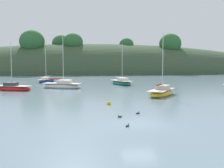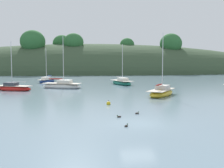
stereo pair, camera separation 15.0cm
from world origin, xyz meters
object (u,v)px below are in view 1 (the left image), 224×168
Objects in this scene: sailboat_orange_cutter at (121,83)px; duck_lead at (120,117)px; sailboat_black_sloop at (62,86)px; sailboat_red_portside at (47,81)px; sailboat_grey_yawl at (162,92)px; duck_trailing at (138,113)px; mooring_buoy_inner at (109,103)px; sailboat_teal_outer at (13,88)px; duck_lone_right at (127,126)px.

duck_lead is at bearing -98.03° from sailboat_orange_cutter.
sailboat_black_sloop is at bearing -152.06° from sailboat_orange_cutter.
sailboat_grey_yawl reaches higher than sailboat_red_portside.
sailboat_orange_cutter is (15.25, -7.15, 0.04)m from sailboat_red_portside.
sailboat_black_sloop is 21.06× the size of duck_trailing.
mooring_buoy_inner is 1.28× the size of duck_lead.
sailboat_grey_yawl reaches higher than sailboat_orange_cutter.
duck_trailing is at bearing -68.45° from mooring_buoy_inner.
sailboat_teal_outer is at bearing -159.60° from sailboat_black_sloop.
duck_lone_right is at bearing -87.42° from mooring_buoy_inner.
sailboat_black_sloop is 7.74m from sailboat_teal_outer.
sailboat_grey_yawl is at bearing -79.98° from sailboat_orange_cutter.
sailboat_black_sloop reaches higher than sailboat_red_portside.
duck_trailing is (1.62, 4.42, 0.00)m from duck_lone_right.
sailboat_red_portside reaches higher than duck_lead.
sailboat_red_portside is at bearing 105.29° from duck_lone_right.
sailboat_grey_yawl is 15.09m from duck_lead.
sailboat_orange_cutter is 14.94× the size of mooring_buoy_inner.
sailboat_red_portside is 20.34× the size of duck_lone_right.
sailboat_grey_yawl reaches higher than sailboat_teal_outer.
sailboat_red_portside is at bearing 108.37° from sailboat_black_sloop.
sailboat_orange_cutter reaches higher than sailboat_red_portside.
sailboat_teal_outer is 18.50× the size of duck_lead.
mooring_buoy_inner is at bearing -100.89° from sailboat_orange_cutter.
sailboat_teal_outer is at bearing 157.94° from sailboat_grey_yawl.
duck_lone_right is 0.88× the size of duck_lead.
mooring_buoy_inner is (-7.61, -6.72, -0.29)m from sailboat_grey_yawl.
mooring_buoy_inner is at bearing -70.55° from sailboat_black_sloop.
duck_trailing is (15.67, -20.53, -0.32)m from sailboat_teal_outer.
sailboat_red_portside is at bearing 106.33° from duck_lead.
mooring_buoy_inner is 6.49m from duck_lead.
sailboat_red_portside is 0.96× the size of sailboat_teal_outer.
duck_lead is at bearing 92.30° from duck_lone_right.
sailboat_grey_yawl reaches higher than duck_trailing.
sailboat_grey_yawl is 13.16m from duck_trailing.
sailboat_red_portside reaches higher than duck_trailing.
sailboat_black_sloop reaches higher than duck_lead.
sailboat_red_portside is at bearing 109.37° from duck_trailing.
sailboat_teal_outer is at bearing 122.56° from duck_lead.
duck_lead is (10.98, -37.46, -0.31)m from sailboat_red_portside.
sailboat_orange_cutter is at bearing -25.12° from sailboat_red_portside.
duck_lone_right is at bearing -74.71° from sailboat_red_portside.
sailboat_black_sloop is (-13.97, 11.30, 0.01)m from sailboat_grey_yawl.
sailboat_grey_yawl is 1.09× the size of sailboat_teal_outer.
duck_lead is (-0.13, 3.15, 0.00)m from duck_lone_right.
duck_lone_right is 4.71m from duck_trailing.
sailboat_red_portside is 17.82× the size of duck_lead.
mooring_buoy_inner is at bearing -138.54° from sailboat_grey_yawl.
duck_trailing is (-5.55, -11.93, -0.35)m from sailboat_grey_yawl.
duck_lead is at bearing -87.28° from mooring_buoy_inner.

